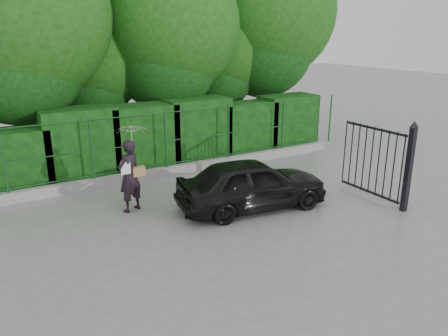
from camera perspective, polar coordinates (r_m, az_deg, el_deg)
ground at (r=10.24m, az=0.45°, el=-8.36°), size 80.00×80.00×0.00m
kerb at (r=13.97m, az=-8.98°, el=-0.71°), size 14.00×0.25×0.30m
fence at (r=13.76m, az=-8.33°, el=3.59°), size 14.13×0.06×1.80m
hedge at (r=14.67m, az=-10.15°, el=3.71°), size 14.20×1.20×2.25m
trees at (r=16.71m, az=-10.20°, el=17.79°), size 17.10×6.15×8.08m
gate at (r=12.21m, az=21.24°, el=0.71°), size 0.22×2.33×2.36m
woman at (r=11.24m, az=-12.07°, el=1.17°), size 0.97×0.85×2.23m
car at (r=11.35m, az=3.69°, el=-2.05°), size 4.11×2.07×1.34m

